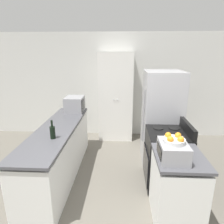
{
  "coord_description": "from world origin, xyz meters",
  "views": [
    {
      "loc": [
        0.19,
        -1.76,
        2.11
      ],
      "look_at": [
        0.0,
        1.81,
        1.05
      ],
      "focal_mm": 32.0,
      "sensor_mm": 36.0,
      "label": 1
    }
  ],
  "objects_px": {
    "pantry_cabinet": "(116,97)",
    "fruit_bowl": "(174,140)",
    "refrigerator": "(161,118)",
    "wine_bottle": "(53,132)",
    "toaster_oven": "(173,151)",
    "stove": "(166,158)",
    "microwave": "(75,104)"
  },
  "relations": [
    {
      "from": "stove",
      "to": "refrigerator",
      "type": "height_order",
      "value": "refrigerator"
    },
    {
      "from": "refrigerator",
      "to": "wine_bottle",
      "type": "bearing_deg",
      "value": -148.02
    },
    {
      "from": "pantry_cabinet",
      "to": "refrigerator",
      "type": "height_order",
      "value": "pantry_cabinet"
    },
    {
      "from": "stove",
      "to": "toaster_oven",
      "type": "bearing_deg",
      "value": -99.22
    },
    {
      "from": "stove",
      "to": "fruit_bowl",
      "type": "height_order",
      "value": "fruit_bowl"
    },
    {
      "from": "pantry_cabinet",
      "to": "toaster_oven",
      "type": "distance_m",
      "value": 2.77
    },
    {
      "from": "wine_bottle",
      "to": "fruit_bowl",
      "type": "distance_m",
      "value": 1.69
    },
    {
      "from": "pantry_cabinet",
      "to": "fruit_bowl",
      "type": "relative_size",
      "value": 8.36
    },
    {
      "from": "toaster_oven",
      "to": "fruit_bowl",
      "type": "height_order",
      "value": "fruit_bowl"
    },
    {
      "from": "refrigerator",
      "to": "fruit_bowl",
      "type": "xyz_separation_m",
      "value": [
        -0.16,
        -1.61,
        0.26
      ]
    },
    {
      "from": "stove",
      "to": "refrigerator",
      "type": "bearing_deg",
      "value": 87.91
    },
    {
      "from": "refrigerator",
      "to": "wine_bottle",
      "type": "relative_size",
      "value": 6.42
    },
    {
      "from": "stove",
      "to": "fruit_bowl",
      "type": "xyz_separation_m",
      "value": [
        -0.13,
        -0.82,
        0.7
      ]
    },
    {
      "from": "microwave",
      "to": "stove",
      "type": "bearing_deg",
      "value": -31.86
    },
    {
      "from": "toaster_oven",
      "to": "microwave",
      "type": "bearing_deg",
      "value": 130.03
    },
    {
      "from": "refrigerator",
      "to": "wine_bottle",
      "type": "distance_m",
      "value": 2.09
    },
    {
      "from": "refrigerator",
      "to": "microwave",
      "type": "xyz_separation_m",
      "value": [
        -1.77,
        0.29,
        0.17
      ]
    },
    {
      "from": "pantry_cabinet",
      "to": "wine_bottle",
      "type": "distance_m",
      "value": 2.31
    },
    {
      "from": "microwave",
      "to": "wine_bottle",
      "type": "bearing_deg",
      "value": -90.07
    },
    {
      "from": "stove",
      "to": "toaster_oven",
      "type": "height_order",
      "value": "toaster_oven"
    },
    {
      "from": "pantry_cabinet",
      "to": "fruit_bowl",
      "type": "distance_m",
      "value": 2.77
    },
    {
      "from": "pantry_cabinet",
      "to": "fruit_bowl",
      "type": "bearing_deg",
      "value": -74.03
    },
    {
      "from": "pantry_cabinet",
      "to": "refrigerator",
      "type": "distance_m",
      "value": 1.41
    },
    {
      "from": "refrigerator",
      "to": "fruit_bowl",
      "type": "bearing_deg",
      "value": -95.73
    },
    {
      "from": "pantry_cabinet",
      "to": "microwave",
      "type": "relative_size",
      "value": 4.81
    },
    {
      "from": "pantry_cabinet",
      "to": "toaster_oven",
      "type": "xyz_separation_m",
      "value": [
        0.76,
        -2.67,
        -0.05
      ]
    },
    {
      "from": "pantry_cabinet",
      "to": "fruit_bowl",
      "type": "xyz_separation_m",
      "value": [
        0.76,
        -2.66,
        0.1
      ]
    },
    {
      "from": "pantry_cabinet",
      "to": "toaster_oven",
      "type": "bearing_deg",
      "value": -74.08
    },
    {
      "from": "microwave",
      "to": "fruit_bowl",
      "type": "xyz_separation_m",
      "value": [
        1.6,
        -1.9,
        0.09
      ]
    },
    {
      "from": "microwave",
      "to": "fruit_bowl",
      "type": "relative_size",
      "value": 1.74
    },
    {
      "from": "stove",
      "to": "toaster_oven",
      "type": "xyz_separation_m",
      "value": [
        -0.13,
        -0.83,
        0.55
      ]
    },
    {
      "from": "stove",
      "to": "fruit_bowl",
      "type": "distance_m",
      "value": 1.09
    }
  ]
}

